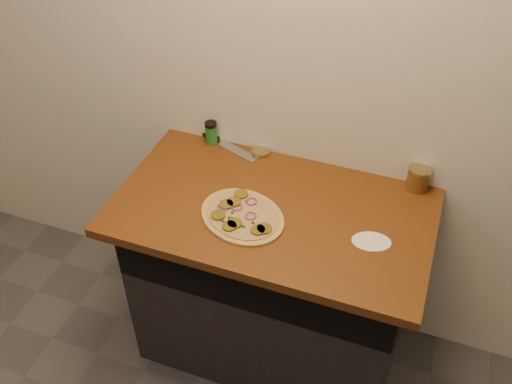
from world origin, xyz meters
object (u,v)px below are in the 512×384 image
at_px(pizza, 242,216).
at_px(chefs_knife, 220,142).
at_px(spice_shaker, 211,133).
at_px(salsa_jar, 418,178).

bearing_deg(pizza, chefs_knife, 122.78).
xyz_separation_m(chefs_knife, spice_shaker, (-0.03, -0.01, 0.05)).
bearing_deg(spice_shaker, chefs_knife, 18.35).
height_order(salsa_jar, spice_shaker, spice_shaker).
height_order(chefs_knife, salsa_jar, salsa_jar).
bearing_deg(salsa_jar, pizza, -145.83).
xyz_separation_m(pizza, salsa_jar, (0.58, 0.39, 0.04)).
bearing_deg(spice_shaker, salsa_jar, -0.00).
relative_size(pizza, spice_shaker, 4.29).
bearing_deg(pizza, spice_shaker, 126.74).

